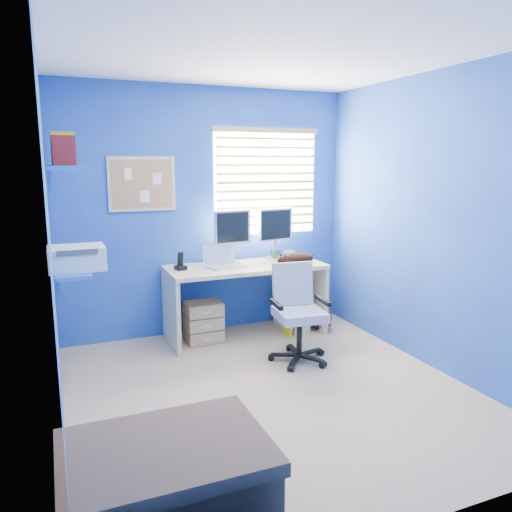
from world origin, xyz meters
name	(u,v)px	position (x,y,z in m)	size (l,w,h in m)	color
floor	(270,391)	(0.00, 0.00, 0.00)	(3.00, 3.20, 0.00)	tan
ceiling	(272,52)	(0.00, 0.00, 2.50)	(3.00, 3.20, 0.00)	white
wall_back	(207,212)	(0.00, 1.60, 1.25)	(3.00, 0.01, 2.50)	#233DAB
wall_front	(420,279)	(0.00, -1.60, 1.25)	(3.00, 0.01, 2.50)	#233DAB
wall_left	(50,246)	(-1.50, 0.00, 1.25)	(0.01, 3.20, 2.50)	#233DAB
wall_right	(433,223)	(1.50, 0.00, 1.25)	(0.01, 3.20, 2.50)	#233DAB
desk	(246,301)	(0.29, 1.26, 0.37)	(1.58, 0.65, 0.74)	tan
laptop	(224,256)	(0.05, 1.25, 0.85)	(0.33, 0.26, 0.22)	silver
monitor_left	(232,237)	(0.20, 1.42, 1.01)	(0.40, 0.12, 0.54)	silver
monitor_right	(275,234)	(0.69, 1.44, 1.01)	(0.40, 0.12, 0.54)	silver
phone	(180,261)	(-0.37, 1.30, 0.82)	(0.09, 0.11, 0.17)	black
mug	(275,255)	(0.67, 1.40, 0.79)	(0.10, 0.09, 0.10)	#1F6339
cd_spindle	(289,254)	(0.89, 1.49, 0.78)	(0.13, 0.13, 0.07)	silver
cat	(296,259)	(0.73, 1.03, 0.81)	(0.37, 0.20, 0.13)	black
tower_pc	(291,308)	(0.83, 1.30, 0.23)	(0.19, 0.44, 0.45)	beige
drawer_boxes	(204,321)	(-0.16, 1.27, 0.20)	(0.35, 0.28, 0.41)	tan
yellow_book	(288,324)	(0.69, 1.10, 0.12)	(0.03, 0.17, 0.24)	yellow
backpack	(321,317)	(1.08, 1.10, 0.15)	(0.25, 0.19, 0.29)	black
bed_corner	(167,488)	(-1.06, -1.16, 0.22)	(0.93, 0.67, 0.45)	brown
office_chair	(298,325)	(0.49, 0.50, 0.32)	(0.55, 0.55, 0.86)	black
window_blinds	(266,182)	(0.65, 1.57, 1.55)	(1.15, 0.05, 1.10)	white
corkboard	(142,184)	(-0.65, 1.58, 1.55)	(0.64, 0.02, 0.52)	tan
wall_shelves	(69,205)	(-1.35, 0.75, 1.43)	(0.42, 0.90, 1.05)	blue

